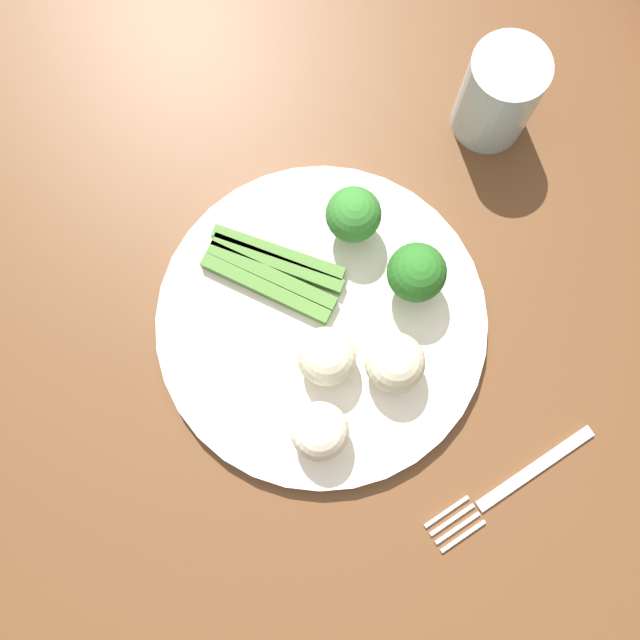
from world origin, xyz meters
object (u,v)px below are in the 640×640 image
(plate, at_px, (320,323))
(broccoli_right, at_px, (416,273))
(water_glass, at_px, (499,95))
(chair, at_px, (604,34))
(asparagus_bundle, at_px, (274,270))
(cauliflower_edge, at_px, (327,357))
(cauliflower_near_center, at_px, (395,363))
(broccoli_back, at_px, (353,215))
(dining_table, at_px, (318,343))
(cauliflower_back_right, at_px, (320,431))
(fork, at_px, (511,485))

(plate, distance_m, broccoli_right, 0.10)
(broccoli_right, distance_m, water_glass, 0.18)
(chair, distance_m, asparagus_bundle, 0.68)
(cauliflower_edge, xyz_separation_m, cauliflower_near_center, (-0.04, -0.04, 0.00))
(chair, height_order, broccoli_back, chair)
(dining_table, relative_size, chair, 1.31)
(broccoli_back, relative_size, cauliflower_back_right, 1.22)
(cauliflower_near_center, height_order, water_glass, water_glass)
(cauliflower_edge, bearing_deg, dining_table, -22.88)
(chair, relative_size, cauliflower_back_right, 17.84)
(chair, height_order, water_glass, chair)
(water_glass, bearing_deg, cauliflower_back_right, 118.73)
(dining_table, height_order, broccoli_back, broccoli_back)
(cauliflower_near_center, xyz_separation_m, fork, (-0.14, -0.03, -0.04))
(broccoli_right, bearing_deg, plate, 79.71)
(chair, distance_m, water_glass, 0.48)
(cauliflower_edge, bearing_deg, asparagus_bundle, -3.24)
(dining_table, bearing_deg, chair, -73.49)
(plate, bearing_deg, dining_table, -16.63)
(plate, height_order, broccoli_right, broccoli_right)
(plate, distance_m, cauliflower_edge, 0.05)
(broccoli_right, bearing_deg, broccoli_back, 12.16)
(asparagus_bundle, relative_size, fork, 0.79)
(broccoli_right, relative_size, fork, 0.38)
(broccoli_back, xyz_separation_m, fork, (-0.26, 0.01, -0.05))
(cauliflower_back_right, height_order, water_glass, water_glass)
(dining_table, distance_m, water_glass, 0.30)
(chair, bearing_deg, broccoli_right, 120.29)
(broccoli_right, relative_size, cauliflower_near_center, 1.22)
(chair, bearing_deg, dining_table, 115.63)
(cauliflower_near_center, xyz_separation_m, water_glass, (0.15, -0.21, 0.01))
(chair, height_order, cauliflower_near_center, chair)
(broccoli_right, height_order, cauliflower_edge, broccoli_right)
(asparagus_bundle, bearing_deg, cauliflower_near_center, -16.95)
(asparagus_bundle, height_order, fork, asparagus_bundle)
(plate, bearing_deg, cauliflower_edge, 156.12)
(chair, relative_size, cauliflower_near_center, 17.00)
(asparagus_bundle, xyz_separation_m, fork, (-0.27, -0.07, -0.02))
(dining_table, xyz_separation_m, cauliflower_near_center, (-0.07, -0.03, 0.16))
(dining_table, bearing_deg, asparagus_bundle, 11.45)
(chair, distance_m, fork, 0.71)
(cauliflower_back_right, relative_size, cauliflower_near_center, 0.95)
(plate, bearing_deg, fork, -163.63)
(chair, height_order, cauliflower_back_right, chair)
(asparagus_bundle, distance_m, fork, 0.28)
(cauliflower_back_right, bearing_deg, chair, -67.95)
(cauliflower_back_right, height_order, fork, cauliflower_back_right)
(plate, xyz_separation_m, cauliflower_near_center, (-0.07, -0.03, 0.03))
(plate, xyz_separation_m, broccoli_right, (-0.02, -0.09, 0.04))
(cauliflower_near_center, bearing_deg, water_glass, -55.00)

